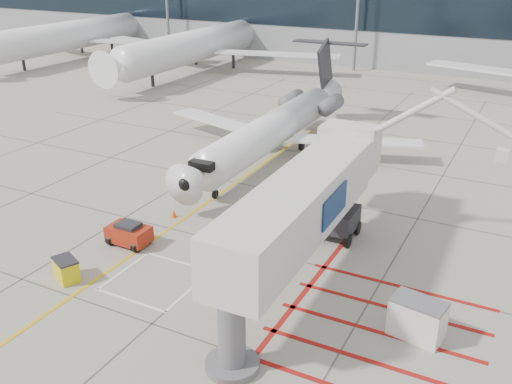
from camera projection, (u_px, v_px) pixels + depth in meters
The scene contains 11 objects.
ground_plane at pixel (201, 280), 28.31m from camera, with size 260.00×260.00×0.00m, color gray.
regional_jet at pixel (260, 118), 41.64m from camera, with size 22.66×28.57×7.49m, color white, non-canonical shape.
jet_bridge at pixel (298, 218), 26.25m from camera, with size 8.88×18.74×7.50m, color silver, non-canonical shape.
pushback_tug at pixel (129, 233), 31.53m from camera, with size 2.32×1.45×1.36m, color #9D210F, non-canonical shape.
spill_bin at pixel (66, 269), 28.17m from camera, with size 1.34×0.90×1.16m, color #D5C10B, non-canonical shape.
baggage_cart at pixel (257, 236), 31.52m from camera, with size 1.62×1.02×1.02m, color #5C5B60, non-canonical shape.
ground_power_unit at pixel (417, 319), 23.94m from camera, with size 2.20×1.28×1.74m, color silver, non-canonical shape.
cone_nose at pixel (174, 213), 34.88m from camera, with size 0.36×0.36×0.49m, color #E24C0B.
cone_side at pixel (291, 232), 32.66m from camera, with size 0.33×0.33×0.46m, color orange.
bg_aircraft_a at pixel (83, 15), 84.28m from camera, with size 36.69×40.77×12.23m, color silver, non-canonical shape.
bg_aircraft_b at pixel (205, 23), 75.36m from camera, with size 36.39×40.43×12.13m, color silver, non-canonical shape.
Camera 1 is at (13.58, -20.31, 15.21)m, focal length 40.00 mm.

